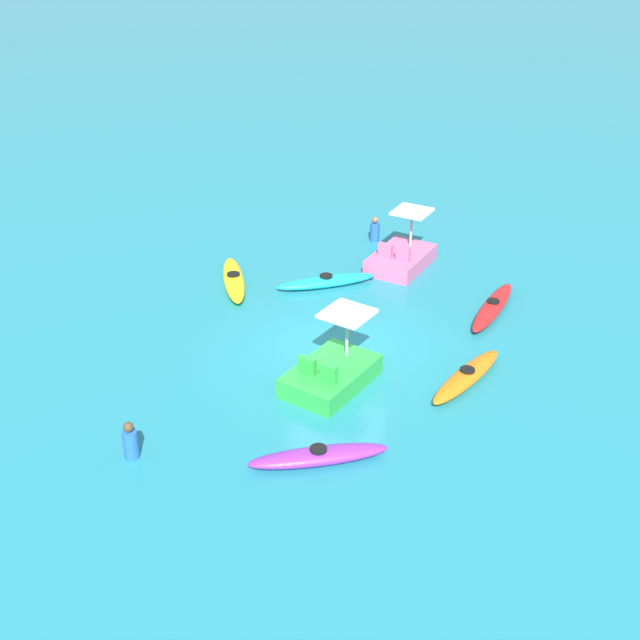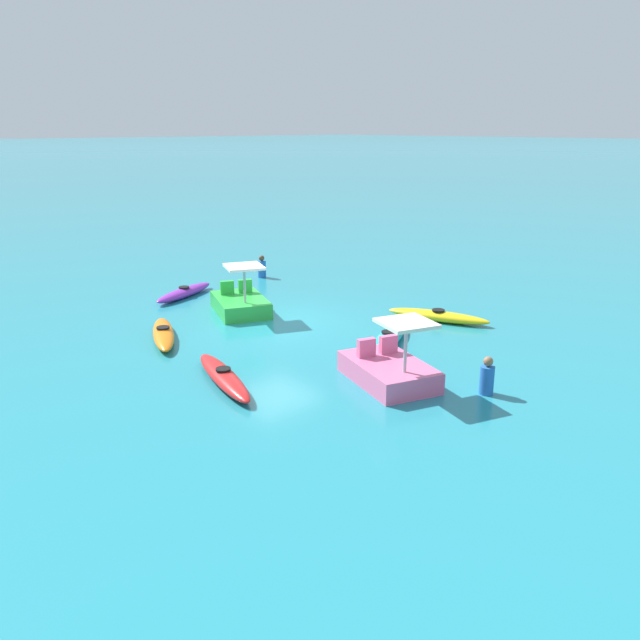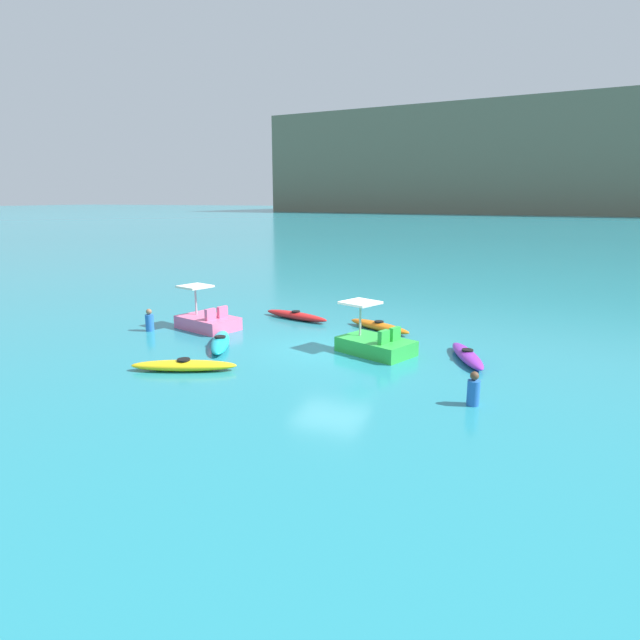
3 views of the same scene
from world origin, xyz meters
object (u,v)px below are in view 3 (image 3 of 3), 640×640
Objects in this scene: kayak_purple at (467,356)px; person_by_kayaks at (474,390)px; person_near_shore at (150,321)px; pedal_boat_pink at (207,321)px; kayak_cyan at (220,342)px; kayak_red at (296,316)px; kayak_orange at (379,326)px; kayak_yellow at (184,365)px; pedal_boat_green at (375,344)px.

person_by_kayaks reaches higher than kayak_purple.
pedal_boat_pink is at bearing 29.61° from person_near_shore.
kayak_cyan is 1.02× the size of kayak_purple.
kayak_orange is at bearing -9.03° from kayak_red.
person_by_kayaks is (8.85, -2.49, 0.22)m from kayak_cyan.
person_near_shore is 13.09m from person_by_kayaks.
kayak_yellow is 8.23m from kayak_orange.
pedal_boat_pink is 2.22m from person_near_shore.
kayak_red is 5.96m from pedal_boat_green.
kayak_cyan is 6.30m from kayak_orange.
pedal_boat_green reaches higher than person_by_kayaks.
pedal_boat_green is (-2.97, -0.27, 0.17)m from kayak_purple.
kayak_cyan is (-0.42, 2.77, 0.00)m from kayak_yellow.
person_by_kayaks is at bearing -23.10° from pedal_boat_pink.
person_by_kayaks is at bearing -42.48° from kayak_red.
pedal_boat_pink reaches higher than person_by_kayaks.
kayak_orange is at bearing 43.50° from kayak_cyan.
kayak_purple is 3.93m from person_by_kayaks.
kayak_red is 6.01m from person_near_shore.
kayak_cyan is 3.42× the size of person_by_kayaks.
person_near_shore reaches higher than kayak_orange.
kayak_purple is at bearing 9.58° from kayak_cyan.
kayak_red is (0.31, 7.71, -0.00)m from kayak_yellow.
kayak_cyan is 0.90× the size of kayak_red.
pedal_boat_pink reaches higher than kayak_yellow.
pedal_boat_pink reaches higher than person_near_shore.
person_by_kayaks reaches higher than kayak_cyan.
kayak_orange is 1.07× the size of pedal_boat_pink.
person_by_kayaks is (8.12, -7.43, 0.22)m from kayak_red.
kayak_cyan and kayak_orange have the same top height.
person_near_shore reaches higher than kayak_cyan.
person_by_kayaks is at bearing 1.93° from kayak_yellow.
person_by_kayaks is (0.57, -3.88, 0.22)m from kayak_purple.
pedal_boat_pink and pedal_boat_green have the same top height.
kayak_purple is at bearing 27.96° from kayak_yellow.
kayak_yellow is 1.08× the size of kayak_orange.
kayak_purple is at bearing -25.18° from kayak_red.
kayak_yellow is 1.16× the size of pedal_boat_pink.
person_by_kayaks is at bearing -15.69° from kayak_cyan.
kayak_red is (-7.54, 3.55, -0.00)m from kayak_purple.
pedal_boat_pink reaches higher than kayak_cyan.
kayak_orange is (3.83, -0.61, 0.00)m from kayak_red.
kayak_yellow is at bearing -92.32° from kayak_red.
kayak_yellow is at bearing -178.07° from person_by_kayaks.
person_near_shore is (-4.51, -3.97, 0.22)m from kayak_red.
kayak_purple is at bearing -38.35° from kayak_orange.
kayak_red is 1.19× the size of pedal_boat_green.
person_near_shore is (-8.34, -3.36, 0.22)m from kayak_orange.
kayak_red is at bearing 170.97° from kayak_orange.
pedal_boat_green is at bearing 12.00° from kayak_cyan.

